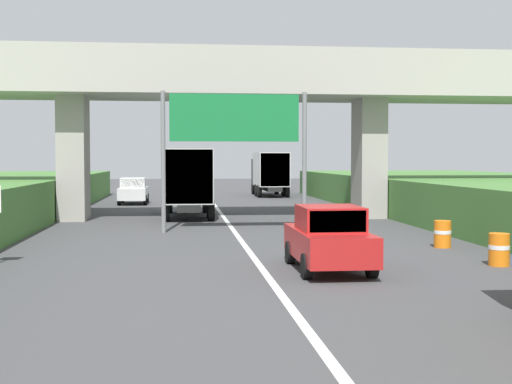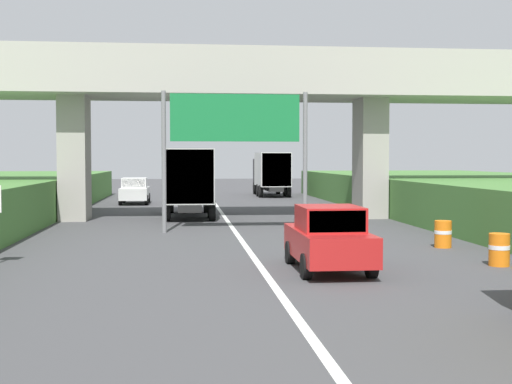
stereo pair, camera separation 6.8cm
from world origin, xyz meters
TOP-DOWN VIEW (x-y plane):
  - lane_centre_stripe at (0.00, 25.36)m, footprint 0.20×90.72m
  - overpass_bridge at (0.00, 31.70)m, footprint 40.00×4.80m
  - overhead_highway_sign at (0.00, 25.38)m, footprint 5.88×0.18m
  - truck_silver at (-1.79, 32.78)m, footprint 2.44×7.30m
  - truck_black at (4.87, 52.21)m, footprint 2.44×7.30m
  - car_red at (1.72, 15.47)m, footprint 1.86×4.10m
  - car_white at (-5.25, 43.41)m, footprint 1.86×4.10m
  - construction_barrel_2 at (6.58, 15.77)m, footprint 0.57×0.57m
  - construction_barrel_3 at (6.51, 19.75)m, footprint 0.57×0.57m

SIDE VIEW (x-z plane):
  - lane_centre_stripe at x=0.00m, z-range 0.00..0.01m
  - construction_barrel_2 at x=6.58m, z-range 0.01..0.91m
  - construction_barrel_3 at x=6.51m, z-range 0.01..0.91m
  - car_red at x=1.72m, z-range 0.00..1.72m
  - car_white at x=-5.25m, z-range 0.00..1.72m
  - truck_silver at x=-1.79m, z-range 0.21..3.65m
  - truck_black at x=4.87m, z-range 0.21..3.65m
  - overhead_highway_sign at x=0.00m, z-range 1.38..7.03m
  - overpass_bridge at x=0.00m, z-range 2.12..10.27m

